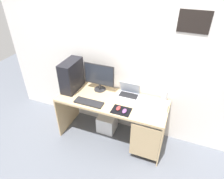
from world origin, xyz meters
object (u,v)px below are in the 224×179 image
at_px(monitor, 99,77).
at_px(projector, 161,105).
at_px(pc_tower, 72,76).
at_px(keyboard, 89,102).
at_px(mouse_right, 124,111).
at_px(subwoofer, 107,123).
at_px(laptop, 129,93).
at_px(speaker, 164,97).
at_px(mouse_left, 118,108).

height_order(monitor, projector, monitor).
distance_m(pc_tower, keyboard, 0.52).
height_order(projector, mouse_right, projector).
bearing_deg(mouse_right, subwoofer, 140.39).
xyz_separation_m(monitor, laptop, (0.47, 0.02, -0.19)).
relative_size(speaker, projector, 0.96).
relative_size(laptop, projector, 1.58).
bearing_deg(monitor, speaker, 2.82).
bearing_deg(mouse_left, projector, 24.20).
xyz_separation_m(pc_tower, laptop, (0.87, 0.14, -0.19)).
height_order(speaker, projector, speaker).
distance_m(monitor, speaker, 0.99).
distance_m(pc_tower, subwoofer, 1.01).
distance_m(pc_tower, monitor, 0.42).
xyz_separation_m(mouse_left, mouse_right, (0.09, -0.03, 0.00)).
xyz_separation_m(speaker, mouse_right, (-0.45, -0.42, -0.07)).
distance_m(laptop, speaker, 0.52).
distance_m(laptop, subwoofer, 0.73).
bearing_deg(pc_tower, keyboard, -31.64).
relative_size(projector, mouse_left, 2.08).
xyz_separation_m(laptop, subwoofer, (-0.33, -0.06, -0.65)).
relative_size(mouse_left, mouse_right, 1.00).
bearing_deg(subwoofer, monitor, 161.04).
bearing_deg(laptop, subwoofer, -169.19).
distance_m(keyboard, mouse_right, 0.54).
bearing_deg(laptop, speaker, 3.68).
distance_m(mouse_left, mouse_right, 0.10).
xyz_separation_m(projector, subwoofer, (-0.82, 0.06, -0.66)).
bearing_deg(keyboard, laptop, 39.11).
relative_size(laptop, subwoofer, 1.10).
distance_m(monitor, mouse_right, 0.68).
bearing_deg(projector, pc_tower, -179.62).
relative_size(pc_tower, monitor, 0.99).
relative_size(pc_tower, mouse_left, 4.93).
bearing_deg(mouse_left, laptop, 85.05).
relative_size(monitor, keyboard, 1.14).
height_order(keyboard, mouse_left, mouse_left).
height_order(monitor, mouse_right, monitor).
bearing_deg(pc_tower, projector, 0.38).
relative_size(pc_tower, projector, 2.37).
relative_size(monitor, laptop, 1.51).
bearing_deg(speaker, pc_tower, -173.06).
relative_size(speaker, subwoofer, 0.67).
xyz_separation_m(pc_tower, mouse_right, (0.94, -0.25, -0.21)).
relative_size(monitor, mouse_left, 4.98).
xyz_separation_m(pc_tower, subwoofer, (0.54, 0.07, -0.84)).
bearing_deg(keyboard, mouse_right, -0.54).
relative_size(speaker, mouse_right, 2.00).
xyz_separation_m(monitor, projector, (0.96, -0.11, -0.18)).
bearing_deg(mouse_right, laptop, 99.29).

